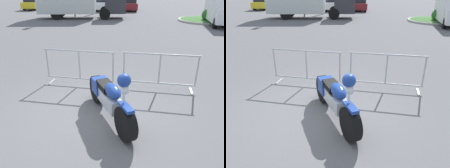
% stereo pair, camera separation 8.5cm
% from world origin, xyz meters
% --- Properties ---
extents(ground_plane, '(120.00, 120.00, 0.00)m').
position_xyz_m(ground_plane, '(0.00, 0.00, 0.00)').
color(ground_plane, '#5B5B5E').
extents(motorcycle, '(1.37, 2.11, 1.33)m').
position_xyz_m(motorcycle, '(0.41, -0.23, 0.51)').
color(motorcycle, black).
rests_on(motorcycle, ground).
extents(crowd_barrier_near, '(2.10, 0.51, 1.07)m').
position_xyz_m(crowd_barrier_near, '(-0.75, 1.41, 0.55)').
color(crowd_barrier_near, '#9EA0A5').
rests_on(crowd_barrier_near, ground).
extents(crowd_barrier_far, '(2.10, 0.51, 1.07)m').
position_xyz_m(crowd_barrier_far, '(1.56, 1.41, 0.55)').
color(crowd_barrier_far, '#9EA0A5').
rests_on(crowd_barrier_far, ground).
extents(delivery_van, '(2.25, 5.11, 2.31)m').
position_xyz_m(delivery_van, '(6.85, 13.89, 1.24)').
color(delivery_van, white).
rests_on(delivery_van, ground).
extents(parked_car_yellow, '(2.37, 4.41, 1.42)m').
position_xyz_m(parked_car_yellow, '(-12.97, 22.79, 0.72)').
color(parked_car_yellow, yellow).
rests_on(parked_car_yellow, ground).
extents(parked_car_silver, '(2.52, 4.69, 1.51)m').
position_xyz_m(parked_car_silver, '(-9.98, 22.64, 0.77)').
color(parked_car_silver, '#B7BABF').
rests_on(parked_car_silver, ground).
extents(parked_car_green, '(2.28, 4.24, 1.37)m').
position_xyz_m(parked_car_green, '(-6.99, 23.37, 0.69)').
color(parked_car_green, '#236B38').
rests_on(parked_car_green, ground).
extents(parked_car_white, '(2.53, 4.72, 1.52)m').
position_xyz_m(parked_car_white, '(-3.99, 22.83, 0.77)').
color(parked_car_white, white).
rests_on(parked_car_white, ground).
extents(parked_car_maroon, '(2.30, 4.29, 1.38)m').
position_xyz_m(parked_car_maroon, '(-1.00, 22.99, 0.70)').
color(parked_car_maroon, maroon).
rests_on(parked_car_maroon, ground).
extents(pedestrian, '(0.47, 0.47, 1.69)m').
position_xyz_m(pedestrian, '(-4.42, 18.70, 0.92)').
color(pedestrian, '#262838').
rests_on(pedestrian, ground).
extents(planter_island, '(4.45, 4.45, 1.15)m').
position_xyz_m(planter_island, '(6.36, 15.49, 0.30)').
color(planter_island, '#ADA89E').
rests_on(planter_island, ground).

